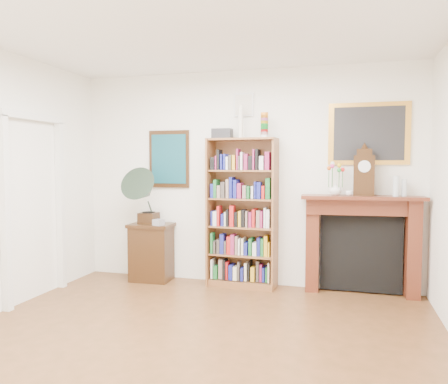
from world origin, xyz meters
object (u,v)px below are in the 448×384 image
fireplace (361,236)px  cd_stack (159,222)px  mantel_clock (364,173)px  bottle_right (404,188)px  bookshelf (242,204)px  side_cabinet (151,252)px  flower_vase (335,189)px  bottle_left (396,186)px  teacup (349,193)px  gramophone (144,192)px

fireplace → cd_stack: bearing=-178.7°
cd_stack → mantel_clock: bearing=4.5°
cd_stack → bottle_right: bottle_right is taller
bookshelf → bottle_right: bookshelf is taller
side_cabinet → mantel_clock: bearing=-0.5°
flower_vase → bottle_left: (0.68, -0.01, 0.05)m
flower_vase → bottle_left: 0.69m
fireplace → bottle_left: size_ratio=6.04×
mantel_clock → bottle_left: 0.39m
side_cabinet → mantel_clock: mantel_clock is taller
bottle_right → teacup: bearing=-172.7°
gramophone → teacup: (2.63, 0.08, 0.03)m
mantel_clock → side_cabinet: bearing=-176.1°
mantel_clock → flower_vase: bearing=-173.8°
cd_stack → side_cabinet: bearing=143.6°
gramophone → teacup: gramophone is taller
gramophone → bottle_left: 3.16m
gramophone → flower_vase: gramophone is taller
bookshelf → mantel_clock: bookshelf is taller
flower_vase → bottle_right: (0.78, 0.04, 0.03)m
fireplace → bottle_left: (0.37, -0.07, 0.61)m
bookshelf → bottle_left: (1.84, 0.00, 0.26)m
bookshelf → gramophone: (-1.32, -0.11, 0.14)m
fireplace → mantel_clock: 0.76m
bottle_right → fireplace: bearing=176.7°
gramophone → mantel_clock: size_ratio=1.37×
gramophone → flower_vase: (2.47, 0.12, 0.07)m
gramophone → flower_vase: 2.48m
fireplace → flower_vase: flower_vase is taller
side_cabinet → fireplace: fireplace is taller
fireplace → bottle_right: 0.76m
cd_stack → flower_vase: size_ratio=0.81×
gramophone → flower_vase: size_ratio=5.13×
mantel_clock → bottle_right: size_ratio=2.78×
flower_vase → mantel_clock: bearing=4.0°
gramophone → mantel_clock: 2.82m
bookshelf → side_cabinet: bearing=-174.1°
side_cabinet → flower_vase: flower_vase is taller
teacup → cd_stack: bearing=-176.7°
fireplace → bottle_right: (0.47, -0.03, 0.59)m
teacup → bottle_left: bearing=4.1°
side_cabinet → teacup: bearing=-1.9°
side_cabinet → gramophone: gramophone is taller
side_cabinet → flower_vase: (2.41, 0.06, 0.89)m
side_cabinet → teacup: teacup is taller
side_cabinet → fireplace: 2.74m
bottle_left → gramophone: bearing=-177.9°
mantel_clock → bottle_left: bearing=-2.4°
bookshelf → flower_vase: bearing=4.1°
fireplace → teacup: 0.56m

